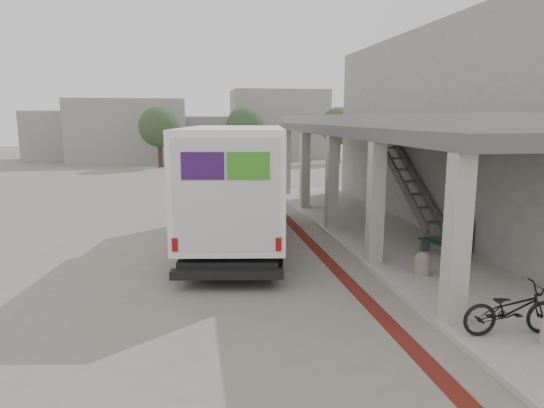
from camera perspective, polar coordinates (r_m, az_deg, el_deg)
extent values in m
plane|color=slate|center=(12.43, 3.51, -8.35)|extent=(120.00, 120.00, 0.00)
cube|color=#5E1A12|center=(14.51, 5.57, -5.61)|extent=(0.35, 40.00, 0.01)
cube|color=gray|center=(13.84, 19.97, -6.74)|extent=(4.40, 28.00, 0.12)
cube|color=gray|center=(18.88, 22.80, 8.06)|extent=(4.30, 17.00, 7.00)
cube|color=#575552|center=(17.17, 12.05, 8.48)|extent=(3.40, 16.90, 0.35)
cube|color=gray|center=(17.17, 12.09, 9.65)|extent=(3.40, 16.90, 0.35)
cube|color=gray|center=(45.79, -16.46, 8.29)|extent=(10.00, 6.00, 5.50)
cube|color=gray|center=(49.53, -7.74, 7.86)|extent=(8.00, 6.00, 4.00)
cube|color=gray|center=(48.26, 0.75, 9.37)|extent=(9.00, 6.00, 6.50)
cube|color=gray|center=(49.79, -22.96, 7.45)|extent=(7.00, 5.00, 4.50)
cylinder|color=#38281C|center=(39.63, -13.01, 5.97)|extent=(0.36, 0.36, 2.40)
sphere|color=#293E24|center=(39.54, -13.13, 8.86)|extent=(3.20, 3.20, 3.20)
cylinder|color=#38281C|center=(41.82, -3.19, 6.42)|extent=(0.36, 0.36, 2.40)
sphere|color=#293E24|center=(41.74, -3.21, 9.16)|extent=(3.20, 3.20, 3.20)
cylinder|color=#38281C|center=(42.50, 7.82, 6.40)|extent=(0.36, 0.36, 2.40)
sphere|color=#293E24|center=(42.42, 7.88, 9.10)|extent=(3.20, 3.20, 3.20)
cube|color=black|center=(15.16, -4.16, -3.17)|extent=(3.54, 8.16, 0.34)
cube|color=white|center=(13.85, -4.49, 2.91)|extent=(3.57, 6.21, 2.93)
cube|color=white|center=(17.72, -3.71, 3.97)|extent=(3.00, 2.53, 2.59)
cube|color=white|center=(19.02, -3.51, 1.48)|extent=(2.56, 1.05, 0.90)
cube|color=black|center=(18.57, -3.60, 6.17)|extent=(2.54, 0.92, 1.18)
cube|color=black|center=(11.27, -5.32, -8.22)|extent=(2.61, 0.67, 0.20)
cube|color=#3A1358|center=(14.72, -9.64, 5.22)|extent=(0.26, 1.56, 0.85)
cube|color=#369620|center=(13.06, -10.75, 4.57)|extent=(0.26, 1.56, 0.85)
cube|color=#3A1358|center=(10.88, -8.17, 4.44)|extent=(0.95, 0.18, 0.62)
cube|color=#369620|center=(10.80, -2.81, 4.49)|extent=(0.95, 0.18, 0.62)
cylinder|color=black|center=(18.10, -7.39, -0.84)|extent=(0.47, 1.05, 1.02)
cylinder|color=black|center=(17.99, 0.13, -0.82)|extent=(0.47, 1.05, 1.02)
cylinder|color=black|center=(13.09, -9.92, -5.19)|extent=(0.47, 1.05, 1.02)
cylinder|color=black|center=(12.94, 0.54, -5.22)|extent=(0.47, 1.05, 1.02)
cube|color=slate|center=(13.85, 21.39, -5.83)|extent=(0.35, 0.17, 0.34)
cube|color=slate|center=(14.75, 17.56, -4.65)|extent=(0.35, 0.17, 0.34)
cube|color=#133A2C|center=(14.16, 19.10, -4.56)|extent=(0.55, 1.57, 0.04)
cube|color=#133A2C|center=(14.24, 19.46, -4.50)|extent=(0.55, 1.57, 0.04)
cube|color=#133A2C|center=(14.33, 19.81, -4.43)|extent=(0.55, 1.57, 0.04)
cylinder|color=gray|center=(12.59, 17.23, -7.05)|extent=(0.38, 0.38, 0.38)
sphere|color=gray|center=(12.54, 17.28, -6.22)|extent=(0.38, 0.38, 0.38)
cube|color=slate|center=(15.02, 21.38, -3.46)|extent=(0.46, 0.59, 0.93)
imported|color=black|center=(9.76, 26.35, -11.05)|extent=(1.82, 0.73, 0.94)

